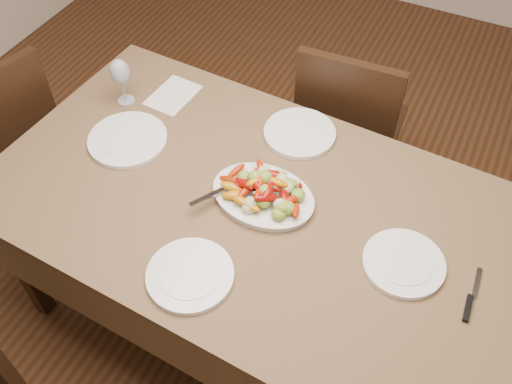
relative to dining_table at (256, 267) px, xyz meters
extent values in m
cube|color=brown|center=(0.00, 0.00, 0.00)|extent=(1.89, 1.14, 0.76)
ellipsoid|color=white|center=(0.01, 0.03, 0.39)|extent=(0.36, 0.27, 0.02)
cylinder|color=white|center=(-0.55, 0.06, 0.39)|extent=(0.29, 0.29, 0.02)
cylinder|color=white|center=(0.51, -0.02, 0.39)|extent=(0.25, 0.25, 0.02)
cylinder|color=white|center=(0.00, 0.37, 0.39)|extent=(0.27, 0.27, 0.02)
cylinder|color=white|center=(-0.05, -0.34, 0.39)|extent=(0.27, 0.27, 0.02)
cube|color=silver|center=(-0.54, 0.36, 0.38)|extent=(0.16, 0.22, 0.00)
camera|label=1|loc=(0.53, -1.08, 1.85)|focal=40.00mm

